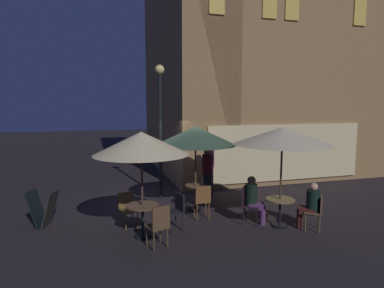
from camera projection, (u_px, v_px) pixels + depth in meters
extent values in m
plane|color=black|center=(160.00, 203.00, 10.50)|extent=(60.00, 60.00, 0.00)
cube|color=#997348|center=(284.00, 70.00, 13.49)|extent=(9.00, 2.17, 8.84)
cube|color=#997348|center=(183.00, 73.00, 15.18)|extent=(2.17, 7.76, 8.84)
cube|color=#EDC250|center=(217.00, 0.00, 11.24)|extent=(0.55, 0.06, 0.95)
cube|color=#EDC250|center=(270.00, 4.00, 11.80)|extent=(0.55, 0.06, 0.95)
cube|color=#EDC250|center=(292.00, 7.00, 12.06)|extent=(0.55, 0.06, 0.95)
cube|color=#EDC250|center=(360.00, 13.00, 12.90)|extent=(0.55, 0.06, 0.95)
cube|color=beige|center=(287.00, 152.00, 12.67)|extent=(6.30, 0.08, 2.10)
cylinder|color=black|center=(160.00, 137.00, 10.77)|extent=(0.10, 0.10, 4.04)
sphere|color=#F5E07B|center=(160.00, 70.00, 10.52)|extent=(0.29, 0.29, 0.29)
cube|color=#242623|center=(50.00, 208.00, 8.42)|extent=(0.45, 0.61, 0.91)
cube|color=black|center=(36.00, 208.00, 8.43)|extent=(0.45, 0.61, 0.91)
cylinder|color=black|center=(143.00, 236.00, 7.83)|extent=(0.40, 0.40, 0.03)
cylinder|color=black|center=(143.00, 222.00, 7.79)|extent=(0.06, 0.06, 0.73)
cylinder|color=brown|center=(142.00, 206.00, 7.74)|extent=(0.76, 0.76, 0.03)
cylinder|color=black|center=(279.00, 226.00, 8.48)|extent=(0.40, 0.40, 0.03)
cylinder|color=black|center=(280.00, 213.00, 8.44)|extent=(0.06, 0.06, 0.68)
cylinder|color=olive|center=(280.00, 199.00, 8.40)|extent=(0.72, 0.72, 0.03)
cylinder|color=black|center=(195.00, 209.00, 9.80)|extent=(0.40, 0.40, 0.03)
cylinder|color=black|center=(195.00, 198.00, 9.76)|extent=(0.06, 0.06, 0.71)
cylinder|color=brown|center=(195.00, 185.00, 9.72)|extent=(0.60, 0.60, 0.03)
cylinder|color=black|center=(143.00, 235.00, 7.83)|extent=(0.36, 0.36, 0.06)
cylinder|color=#463128|center=(142.00, 186.00, 7.69)|extent=(0.05, 0.05, 2.40)
cone|color=beige|center=(141.00, 143.00, 7.57)|extent=(2.17, 2.17, 0.52)
cylinder|color=black|center=(279.00, 225.00, 8.48)|extent=(0.36, 0.36, 0.06)
cylinder|color=#483823|center=(281.00, 179.00, 8.34)|extent=(0.05, 0.05, 2.45)
cone|color=beige|center=(282.00, 136.00, 8.21)|extent=(2.37, 2.37, 0.42)
cylinder|color=black|center=(195.00, 209.00, 9.80)|extent=(0.36, 0.36, 0.06)
cylinder|color=brown|center=(195.00, 170.00, 9.66)|extent=(0.05, 0.05, 2.39)
cone|color=#36503B|center=(196.00, 136.00, 9.54)|extent=(2.32, 2.32, 0.53)
cylinder|color=brown|center=(147.00, 236.00, 7.28)|extent=(0.03, 0.03, 0.44)
cylinder|color=brown|center=(160.00, 233.00, 7.47)|extent=(0.03, 0.03, 0.44)
cylinder|color=brown|center=(154.00, 242.00, 7.02)|extent=(0.03, 0.03, 0.44)
cylinder|color=brown|center=(168.00, 238.00, 7.20)|extent=(0.03, 0.03, 0.44)
cube|color=brown|center=(157.00, 227.00, 7.21)|extent=(0.52, 0.52, 0.04)
cube|color=brown|center=(161.00, 218.00, 7.03)|extent=(0.40, 0.16, 0.47)
cylinder|color=black|center=(170.00, 225.00, 7.99)|extent=(0.03, 0.03, 0.43)
cylinder|color=black|center=(164.00, 221.00, 8.28)|extent=(0.03, 0.03, 0.43)
cylinder|color=black|center=(182.00, 222.00, 8.17)|extent=(0.03, 0.03, 0.43)
cylinder|color=black|center=(176.00, 218.00, 8.45)|extent=(0.03, 0.03, 0.43)
cube|color=black|center=(173.00, 212.00, 8.19)|extent=(0.52, 0.52, 0.04)
cube|color=black|center=(180.00, 202.00, 8.27)|extent=(0.15, 0.42, 0.42)
cylinder|color=brown|center=(138.00, 219.00, 8.39)|extent=(0.03, 0.03, 0.43)
cylinder|color=brown|center=(126.00, 222.00, 8.21)|extent=(0.03, 0.03, 0.43)
cylinder|color=brown|center=(132.00, 216.00, 8.65)|extent=(0.03, 0.03, 0.43)
cylinder|color=brown|center=(121.00, 218.00, 8.47)|extent=(0.03, 0.03, 0.43)
cube|color=brown|center=(129.00, 210.00, 8.40)|extent=(0.51, 0.51, 0.04)
cube|color=brown|center=(126.00, 200.00, 8.53)|extent=(0.39, 0.16, 0.39)
cylinder|color=black|center=(258.00, 214.00, 8.77)|extent=(0.03, 0.03, 0.46)
cylinder|color=black|center=(257.00, 218.00, 8.44)|extent=(0.03, 0.03, 0.46)
cylinder|color=black|center=(245.00, 212.00, 8.86)|extent=(0.03, 0.03, 0.46)
cylinder|color=black|center=(243.00, 217.00, 8.53)|extent=(0.03, 0.03, 0.46)
cube|color=black|center=(251.00, 206.00, 8.62)|extent=(0.59, 0.59, 0.04)
cube|color=black|center=(244.00, 196.00, 8.64)|extent=(0.26, 0.38, 0.46)
cylinder|color=brown|center=(305.00, 223.00, 8.11)|extent=(0.03, 0.03, 0.45)
cylinder|color=brown|center=(305.00, 218.00, 8.41)|extent=(0.03, 0.03, 0.45)
cylinder|color=brown|center=(320.00, 224.00, 8.01)|extent=(0.03, 0.03, 0.45)
cylinder|color=brown|center=(319.00, 220.00, 8.31)|extent=(0.03, 0.03, 0.45)
cube|color=brown|center=(313.00, 212.00, 8.18)|extent=(0.56, 0.56, 0.04)
cube|color=brown|center=(321.00, 204.00, 8.10)|extent=(0.26, 0.35, 0.39)
cylinder|color=brown|center=(194.00, 208.00, 9.18)|extent=(0.03, 0.03, 0.47)
cylinder|color=brown|center=(206.00, 208.00, 9.25)|extent=(0.03, 0.03, 0.47)
cylinder|color=brown|center=(197.00, 212.00, 8.87)|extent=(0.03, 0.03, 0.47)
cylinder|color=brown|center=(209.00, 211.00, 8.93)|extent=(0.03, 0.03, 0.47)
cube|color=brown|center=(202.00, 201.00, 9.03)|extent=(0.44, 0.44, 0.03)
cube|color=brown|center=(203.00, 194.00, 8.82)|extent=(0.41, 0.07, 0.43)
cube|color=#5E3467|center=(257.00, 206.00, 8.58)|extent=(0.47, 0.45, 0.14)
cylinder|color=#5E3467|center=(263.00, 216.00, 8.57)|extent=(0.14, 0.14, 0.49)
cylinder|color=black|center=(251.00, 195.00, 8.58)|extent=(0.30, 0.30, 0.55)
sphere|color=brown|center=(252.00, 180.00, 8.54)|extent=(0.22, 0.22, 0.22)
cube|color=#451B18|center=(307.00, 210.00, 8.22)|extent=(0.48, 0.47, 0.14)
cylinder|color=#451B18|center=(299.00, 219.00, 8.30)|extent=(0.14, 0.14, 0.49)
cylinder|color=black|center=(313.00, 201.00, 8.15)|extent=(0.33, 0.33, 0.51)
sphere|color=tan|center=(314.00, 187.00, 8.11)|extent=(0.20, 0.20, 0.20)
cylinder|color=black|center=(207.00, 188.00, 10.51)|extent=(0.28, 0.28, 0.92)
cylinder|color=#51141C|center=(207.00, 164.00, 10.42)|extent=(0.33, 0.33, 0.59)
sphere|color=#94664B|center=(208.00, 152.00, 10.37)|extent=(0.21, 0.21, 0.21)
cylinder|color=#431A23|center=(209.00, 182.00, 11.17)|extent=(0.29, 0.29, 0.99)
cylinder|color=#653261|center=(209.00, 158.00, 11.07)|extent=(0.35, 0.35, 0.60)
sphere|color=tan|center=(209.00, 146.00, 11.03)|extent=(0.21, 0.21, 0.21)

